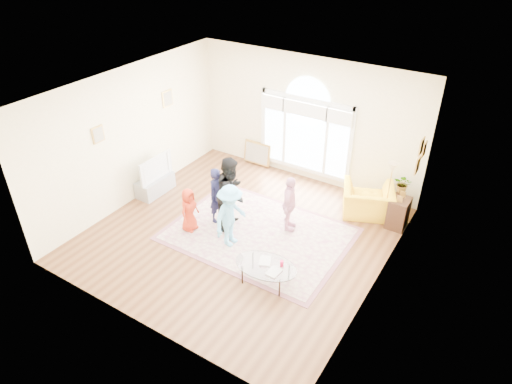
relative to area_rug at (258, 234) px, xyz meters
The scene contains 18 objects.
ground 0.39m from the area_rug, 149.08° to the right, with size 6.00×6.00×0.00m, color #53301A.
room_shell 3.08m from the area_rug, 97.05° to the left, with size 6.00×6.00×6.00m.
area_rug is the anchor object (origin of this frame).
rug_border 0.00m from the area_rug, ahead, with size 3.80×2.80×0.01m, color #834D58.
tv_console 3.09m from the area_rug, behind, with size 0.45×1.00×0.42m, color #95989D.
television 3.16m from the area_rug, behind, with size 0.17×1.05×0.60m.
coffee_table 1.56m from the area_rug, 52.96° to the right, with size 1.27×0.88×0.54m.
armchair 2.64m from the area_rug, 49.38° to the left, with size 1.12×0.98×0.73m, color yellow.
side_cabinet 3.12m from the area_rug, 37.93° to the left, with size 0.40×0.50×0.70m, color black.
floor_lamp 3.15m from the area_rug, 41.65° to the left, with size 0.32×0.32×1.51m.
plant_pedestal 3.26m from the area_rug, 43.07° to the left, with size 0.20×0.20×0.70m, color white.
potted_plant 3.36m from the area_rug, 43.07° to the left, with size 0.38×0.33×0.43m, color #33722D.
leaning_picture 3.20m from the area_rug, 122.50° to the left, with size 0.80×0.05×0.62m, color tan.
child_red 1.60m from the area_rug, 154.45° to the right, with size 0.49×0.32×1.01m, color red.
child_navy 1.23m from the area_rug, behind, with size 0.47×0.31×1.30m, color #171837.
child_black 1.08m from the area_rug, behind, with size 0.82×0.64×1.68m, color black.
child_pink 0.95m from the area_rug, 47.98° to the left, with size 0.75×0.31×1.29m, color #EEA3C1.
child_blue 0.98m from the area_rug, 117.27° to the right, with size 0.91×0.52×1.40m, color #66BCF0.
Camera 1 is at (4.52, -6.57, 6.06)m, focal length 32.00 mm.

